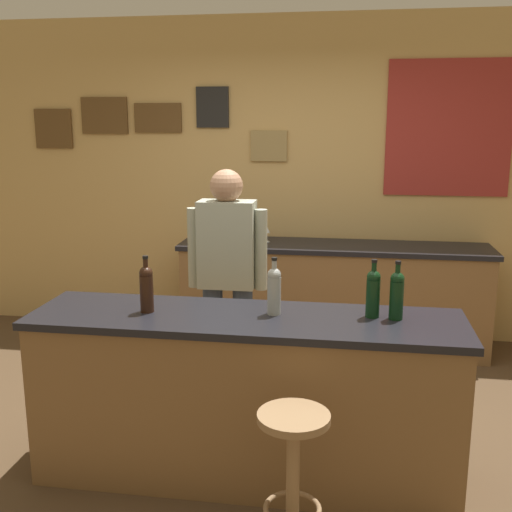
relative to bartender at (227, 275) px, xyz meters
name	(u,v)px	position (x,y,z in m)	size (l,w,h in m)	color
ground_plane	(257,438)	(0.25, -0.37, -0.94)	(10.00, 10.00, 0.00)	#4C3823
back_wall	(293,178)	(0.26, 1.66, 0.48)	(6.00, 0.09, 2.80)	tan
bar_counter	(246,397)	(0.25, -0.77, -0.47)	(2.28, 0.60, 0.92)	brown
side_counter	(333,296)	(0.65, 1.28, -0.48)	(2.59, 0.56, 0.90)	brown
bartender	(227,275)	(0.00, 0.00, 0.00)	(0.52, 0.21, 1.62)	#384766
bar_stool	(293,460)	(0.56, -1.35, -0.48)	(0.32, 0.32, 0.68)	olive
wine_bottle_a	(146,287)	(-0.28, -0.78, 0.12)	(0.07, 0.07, 0.31)	black
wine_bottle_b	(274,289)	(0.40, -0.71, 0.12)	(0.07, 0.07, 0.31)	#999E99
wine_bottle_c	(373,292)	(0.91, -0.68, 0.12)	(0.07, 0.07, 0.31)	black
wine_bottle_d	(397,293)	(1.02, -0.70, 0.12)	(0.07, 0.07, 0.31)	black
wine_glass_a	(202,228)	(-0.49, 1.31, 0.07)	(0.07, 0.07, 0.16)	silver
wine_glass_b	(254,228)	(-0.04, 1.34, 0.07)	(0.07, 0.07, 0.16)	silver
wine_glass_c	(266,229)	(0.07, 1.31, 0.07)	(0.07, 0.07, 0.16)	silver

